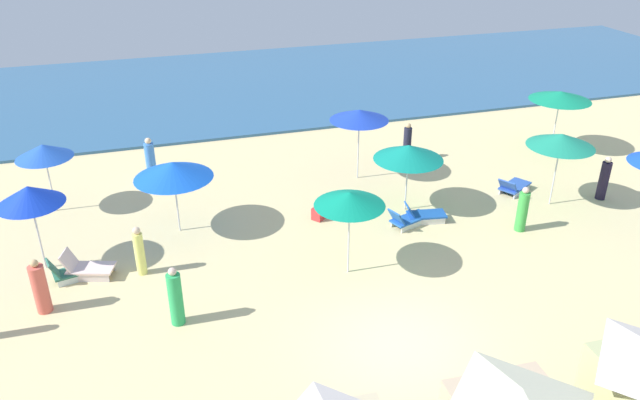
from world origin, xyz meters
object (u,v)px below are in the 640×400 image
(umbrella_2, at_px, (409,152))
(umbrella_8, at_px, (561,140))
(beachgoer_2, at_px, (604,179))
(beachgoer_6, at_px, (176,298))
(umbrella_5, at_px, (350,199))
(lounge_chair_6_0, at_px, (70,272))
(lounge_chair_8_0, at_px, (513,186))
(cooler_box_0, at_px, (320,213))
(lounge_chair_6_1, at_px, (87,268))
(umbrella_6, at_px, (29,195))
(umbrella_4, at_px, (359,115))
(umbrella_3, at_px, (43,151))
(beachgoer_3, at_px, (522,211))
(umbrella_7, at_px, (173,170))
(beachgoer_7, at_px, (40,288))
(lounge_chair_2_0, at_px, (407,219))
(lounge_chair_2_1, at_px, (424,215))
(beachgoer_5, at_px, (151,161))
(beachgoer_4, at_px, (407,143))
(beachgoer_0, at_px, (139,252))
(umbrella_0, at_px, (561,96))

(umbrella_2, xyz_separation_m, umbrella_8, (4.99, -1.10, 0.27))
(beachgoer_2, xyz_separation_m, beachgoer_6, (-14.96, -2.75, 0.02))
(umbrella_5, bearing_deg, lounge_chair_6_0, 165.89)
(lounge_chair_8_0, bearing_deg, cooler_box_0, 58.64)
(lounge_chair_6_1, height_order, beachgoer_6, beachgoer_6)
(umbrella_6, bearing_deg, umbrella_4, 16.44)
(umbrella_5, relative_size, lounge_chair_6_1, 1.69)
(lounge_chair_6_0, xyz_separation_m, beachgoer_2, (17.67, -0.11, 0.49))
(umbrella_3, distance_m, lounge_chair_8_0, 16.15)
(lounge_chair_6_0, xyz_separation_m, beachgoer_3, (13.68, -1.23, 0.45))
(umbrella_7, bearing_deg, lounge_chair_8_0, -3.48)
(umbrella_4, xyz_separation_m, beachgoer_7, (-10.62, -5.38, -1.78))
(lounge_chair_8_0, bearing_deg, umbrella_8, -177.54)
(lounge_chair_6_1, relative_size, beachgoer_2, 0.94)
(umbrella_5, bearing_deg, umbrella_7, 138.84)
(lounge_chair_6_0, xyz_separation_m, umbrella_7, (3.21, 1.92, 1.87))
(lounge_chair_2_0, xyz_separation_m, lounge_chair_6_1, (-9.86, -0.05, 0.04))
(umbrella_8, distance_m, beachgoer_7, 16.43)
(lounge_chair_2_1, relative_size, umbrella_7, 0.59)
(lounge_chair_6_0, height_order, beachgoer_5, beachgoer_5)
(lounge_chair_6_1, bearing_deg, lounge_chair_6_0, 108.89)
(umbrella_7, relative_size, beachgoer_7, 1.56)
(lounge_chair_6_0, distance_m, umbrella_7, 4.18)
(umbrella_6, xyz_separation_m, beachgoer_5, (3.34, 5.12, -1.54))
(umbrella_7, height_order, beachgoer_4, umbrella_7)
(umbrella_7, bearing_deg, lounge_chair_6_1, -145.17)
(umbrella_5, xyz_separation_m, umbrella_6, (-8.33, 2.77, -0.00))
(lounge_chair_6_0, bearing_deg, lounge_chair_8_0, -99.17)
(umbrella_8, relative_size, lounge_chair_8_0, 1.68)
(umbrella_3, height_order, lounge_chair_8_0, umbrella_3)
(umbrella_4, height_order, beachgoer_4, umbrella_4)
(umbrella_6, height_order, beachgoer_6, umbrella_6)
(lounge_chair_8_0, bearing_deg, lounge_chair_2_0, 73.82)
(umbrella_3, bearing_deg, beachgoer_0, -61.18)
(lounge_chair_8_0, relative_size, beachgoer_2, 0.97)
(umbrella_7, height_order, beachgoer_6, umbrella_7)
(umbrella_4, distance_m, beachgoer_6, 10.22)
(umbrella_6, relative_size, umbrella_7, 1.07)
(umbrella_7, bearing_deg, beachgoer_7, -139.23)
(umbrella_0, xyz_separation_m, umbrella_4, (-8.61, -0.11, 0.11))
(lounge_chair_6_0, relative_size, beachgoer_0, 0.86)
(umbrella_7, xyz_separation_m, beachgoer_6, (-0.50, -4.78, -1.37))
(lounge_chair_6_1, distance_m, lounge_chair_8_0, 14.57)
(beachgoer_4, bearing_deg, beachgoer_6, 42.22)
(umbrella_5, distance_m, cooler_box_0, 3.93)
(lounge_chair_2_0, height_order, lounge_chair_2_1, lounge_chair_2_0)
(umbrella_2, bearing_deg, umbrella_5, -135.59)
(umbrella_3, bearing_deg, beachgoer_3, -21.88)
(lounge_chair_2_1, bearing_deg, lounge_chair_6_1, 100.85)
(lounge_chair_2_0, distance_m, lounge_chair_2_1, 0.65)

